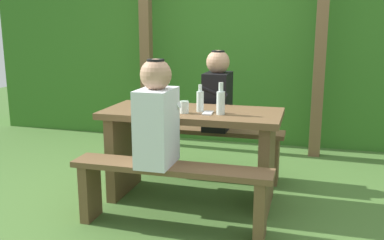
{
  "coord_description": "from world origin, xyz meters",
  "views": [
    {
      "loc": [
        0.88,
        -3.2,
        1.39
      ],
      "look_at": [
        0.0,
        0.0,
        0.66
      ],
      "focal_mm": 40.04,
      "sensor_mm": 36.0,
      "label": 1
    }
  ],
  "objects_px": {
    "bench_far": "(208,142)",
    "bottle_left": "(221,101)",
    "bench_near": "(171,184)",
    "cell_phone": "(208,113)",
    "person_black_coat": "(217,93)",
    "picnic_table": "(192,139)",
    "person_white_shirt": "(157,117)",
    "bottle_right": "(200,101)",
    "drinking_glass": "(184,107)"
  },
  "relations": [
    {
      "from": "bench_near",
      "to": "picnic_table",
      "type": "bearing_deg",
      "value": 90.0
    },
    {
      "from": "person_white_shirt",
      "to": "cell_phone",
      "type": "distance_m",
      "value": 0.53
    },
    {
      "from": "bottle_right",
      "to": "cell_phone",
      "type": "relative_size",
      "value": 1.53
    },
    {
      "from": "bench_near",
      "to": "cell_phone",
      "type": "xyz_separation_m",
      "value": [
        0.15,
        0.47,
        0.41
      ]
    },
    {
      "from": "drinking_glass",
      "to": "cell_phone",
      "type": "height_order",
      "value": "drinking_glass"
    },
    {
      "from": "bench_far",
      "to": "bottle_right",
      "type": "height_order",
      "value": "bottle_right"
    },
    {
      "from": "person_black_coat",
      "to": "drinking_glass",
      "type": "height_order",
      "value": "person_black_coat"
    },
    {
      "from": "person_black_coat",
      "to": "picnic_table",
      "type": "bearing_deg",
      "value": -98.92
    },
    {
      "from": "bench_far",
      "to": "person_black_coat",
      "type": "distance_m",
      "value": 0.47
    },
    {
      "from": "bench_near",
      "to": "bottle_left",
      "type": "distance_m",
      "value": 0.73
    },
    {
      "from": "person_white_shirt",
      "to": "person_black_coat",
      "type": "distance_m",
      "value": 1.12
    },
    {
      "from": "person_white_shirt",
      "to": "bottle_left",
      "type": "xyz_separation_m",
      "value": [
        0.34,
        0.46,
        0.04
      ]
    },
    {
      "from": "person_black_coat",
      "to": "cell_phone",
      "type": "distance_m",
      "value": 0.65
    },
    {
      "from": "picnic_table",
      "to": "person_white_shirt",
      "type": "xyz_separation_m",
      "value": [
        -0.09,
        -0.55,
        0.29
      ]
    },
    {
      "from": "picnic_table",
      "to": "drinking_glass",
      "type": "bearing_deg",
      "value": -103.35
    },
    {
      "from": "picnic_table",
      "to": "bottle_right",
      "type": "height_order",
      "value": "bottle_right"
    },
    {
      "from": "person_white_shirt",
      "to": "bottle_right",
      "type": "height_order",
      "value": "person_white_shirt"
    },
    {
      "from": "drinking_glass",
      "to": "bottle_left",
      "type": "height_order",
      "value": "bottle_left"
    },
    {
      "from": "drinking_glass",
      "to": "bench_near",
      "type": "bearing_deg",
      "value": -86.29
    },
    {
      "from": "bench_far",
      "to": "bottle_left",
      "type": "bearing_deg",
      "value": -69.04
    },
    {
      "from": "person_black_coat",
      "to": "bottle_right",
      "type": "bearing_deg",
      "value": -91.19
    },
    {
      "from": "person_black_coat",
      "to": "bottle_left",
      "type": "relative_size",
      "value": 2.96
    },
    {
      "from": "bench_near",
      "to": "bottle_left",
      "type": "bearing_deg",
      "value": 61.53
    },
    {
      "from": "bench_near",
      "to": "bottle_left",
      "type": "relative_size",
      "value": 5.77
    },
    {
      "from": "bench_far",
      "to": "drinking_glass",
      "type": "distance_m",
      "value": 0.81
    },
    {
      "from": "bottle_right",
      "to": "cell_phone",
      "type": "distance_m",
      "value": 0.12
    },
    {
      "from": "person_white_shirt",
      "to": "person_black_coat",
      "type": "relative_size",
      "value": 1.0
    },
    {
      "from": "bottle_left",
      "to": "bottle_right",
      "type": "relative_size",
      "value": 1.14
    },
    {
      "from": "bench_far",
      "to": "person_white_shirt",
      "type": "relative_size",
      "value": 1.95
    },
    {
      "from": "person_white_shirt",
      "to": "drinking_glass",
      "type": "xyz_separation_m",
      "value": [
        0.07,
        0.43,
        -0.01
      ]
    },
    {
      "from": "bench_near",
      "to": "bottle_right",
      "type": "relative_size",
      "value": 6.55
    },
    {
      "from": "person_white_shirt",
      "to": "bench_near",
      "type": "bearing_deg",
      "value": -2.03
    },
    {
      "from": "bench_near",
      "to": "cell_phone",
      "type": "relative_size",
      "value": 10.0
    },
    {
      "from": "bottle_right",
      "to": "person_black_coat",
      "type": "bearing_deg",
      "value": 88.81
    },
    {
      "from": "person_white_shirt",
      "to": "cell_phone",
      "type": "xyz_separation_m",
      "value": [
        0.24,
        0.46,
        -0.05
      ]
    },
    {
      "from": "bench_far",
      "to": "bottle_right",
      "type": "distance_m",
      "value": 0.77
    },
    {
      "from": "person_black_coat",
      "to": "drinking_glass",
      "type": "xyz_separation_m",
      "value": [
        -0.11,
        -0.67,
        -0.01
      ]
    },
    {
      "from": "person_white_shirt",
      "to": "cell_phone",
      "type": "bearing_deg",
      "value": 62.39
    },
    {
      "from": "person_white_shirt",
      "to": "bottle_left",
      "type": "bearing_deg",
      "value": 53.1
    },
    {
      "from": "bench_near",
      "to": "bottle_left",
      "type": "xyz_separation_m",
      "value": [
        0.25,
        0.46,
        0.51
      ]
    },
    {
      "from": "picnic_table",
      "to": "person_white_shirt",
      "type": "height_order",
      "value": "person_white_shirt"
    },
    {
      "from": "bench_near",
      "to": "person_black_coat",
      "type": "distance_m",
      "value": 1.2
    },
    {
      "from": "drinking_glass",
      "to": "cell_phone",
      "type": "bearing_deg",
      "value": 10.02
    },
    {
      "from": "bottle_right",
      "to": "bench_near",
      "type": "bearing_deg",
      "value": -98.11
    },
    {
      "from": "person_white_shirt",
      "to": "bottle_right",
      "type": "xyz_separation_m",
      "value": [
        0.17,
        0.52,
        0.03
      ]
    },
    {
      "from": "person_black_coat",
      "to": "bottle_left",
      "type": "distance_m",
      "value": 0.67
    },
    {
      "from": "person_white_shirt",
      "to": "drinking_glass",
      "type": "bearing_deg",
      "value": 81.44
    },
    {
      "from": "picnic_table",
      "to": "person_black_coat",
      "type": "bearing_deg",
      "value": 81.08
    },
    {
      "from": "picnic_table",
      "to": "bench_far",
      "type": "xyz_separation_m",
      "value": [
        0.0,
        0.56,
        -0.17
      ]
    },
    {
      "from": "drinking_glass",
      "to": "bottle_right",
      "type": "height_order",
      "value": "bottle_right"
    }
  ]
}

